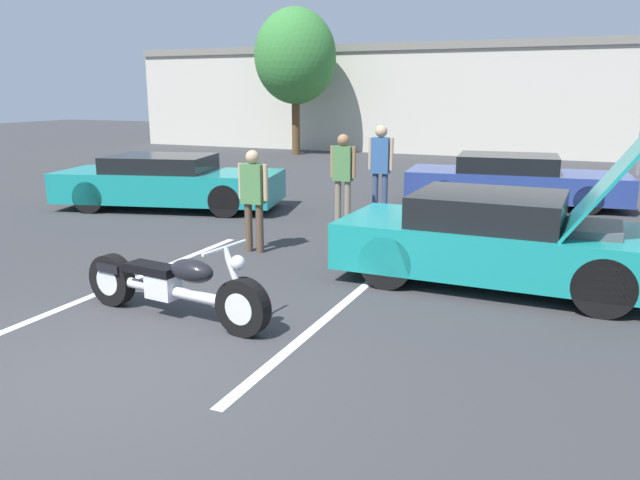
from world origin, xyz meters
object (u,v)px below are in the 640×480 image
(tree_background, at_px, (295,57))
(spectator_near_motorcycle, at_px, (253,193))
(parked_car_mid_row, at_px, (514,181))
(parked_car_left_row, at_px, (168,182))
(show_car_hood_open, at_px, (501,240))
(spectator_midground, at_px, (343,171))
(spectator_by_show_car, at_px, (381,162))
(motorcycle, at_px, (173,286))

(tree_background, xyz_separation_m, spectator_near_motorcycle, (6.22, -14.55, -2.88))
(parked_car_mid_row, relative_size, spectator_near_motorcycle, 3.03)
(parked_car_mid_row, bearing_deg, parked_car_left_row, -158.50)
(parked_car_left_row, xyz_separation_m, parked_car_mid_row, (6.85, 3.53, -0.03))
(tree_background, distance_m, show_car_hood_open, 18.16)
(spectator_near_motorcycle, bearing_deg, show_car_hood_open, -3.41)
(tree_background, bearing_deg, parked_car_mid_row, -41.63)
(spectator_midground, bearing_deg, parked_car_mid_row, 51.64)
(spectator_near_motorcycle, bearing_deg, spectator_by_show_car, 74.79)
(spectator_midground, bearing_deg, spectator_by_show_car, 62.65)
(motorcycle, height_order, parked_car_mid_row, parked_car_mid_row)
(parked_car_mid_row, relative_size, spectator_midground, 2.85)
(parked_car_mid_row, height_order, spectator_near_motorcycle, spectator_near_motorcycle)
(motorcycle, distance_m, spectator_midground, 5.67)
(motorcycle, xyz_separation_m, parked_car_left_row, (-4.23, 5.61, 0.19))
(spectator_near_motorcycle, distance_m, spectator_midground, 2.66)
(show_car_hood_open, height_order, spectator_midground, show_car_hood_open)
(parked_car_left_row, relative_size, spectator_near_motorcycle, 3.12)
(show_car_hood_open, distance_m, parked_car_mid_row, 6.38)
(motorcycle, height_order, show_car_hood_open, show_car_hood_open)
(tree_background, distance_m, parked_car_left_row, 12.67)
(tree_background, bearing_deg, spectator_by_show_car, -57.03)
(parked_car_mid_row, height_order, spectator_by_show_car, spectator_by_show_car)
(spectator_midground, bearing_deg, motorcycle, -88.38)
(motorcycle, distance_m, spectator_near_motorcycle, 3.14)
(show_car_hood_open, relative_size, spectator_midground, 2.42)
(tree_background, relative_size, motorcycle, 2.22)
(spectator_near_motorcycle, bearing_deg, parked_car_left_row, 144.11)
(parked_car_left_row, bearing_deg, show_car_hood_open, -35.05)
(spectator_near_motorcycle, height_order, spectator_by_show_car, spectator_by_show_car)
(show_car_hood_open, height_order, spectator_by_show_car, show_car_hood_open)
(motorcycle, relative_size, parked_car_left_row, 0.51)
(tree_background, bearing_deg, parked_car_left_row, -77.59)
(parked_car_left_row, xyz_separation_m, spectator_by_show_car, (4.54, 0.91, 0.54))
(parked_car_mid_row, relative_size, spectator_by_show_car, 2.65)
(motorcycle, xyz_separation_m, spectator_midground, (-0.16, 5.63, 0.64))
(show_car_hood_open, relative_size, spectator_by_show_car, 2.25)
(motorcycle, relative_size, spectator_by_show_car, 1.38)
(tree_background, relative_size, spectator_near_motorcycle, 3.51)
(tree_background, bearing_deg, spectator_midground, -60.68)
(motorcycle, bearing_deg, spectator_by_show_car, 93.91)
(motorcycle, relative_size, show_car_hood_open, 0.61)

